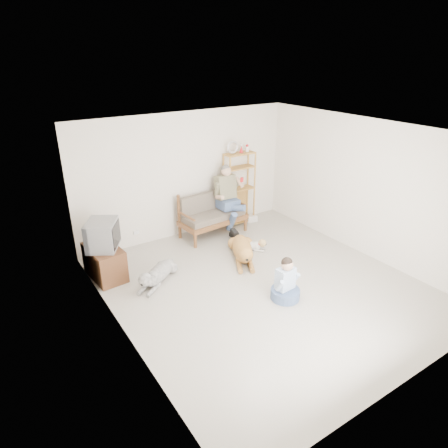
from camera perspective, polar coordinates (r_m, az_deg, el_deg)
floor at (r=7.21m, az=5.54°, el=-8.75°), size 5.50×5.50×0.00m
ceiling at (r=6.20m, az=6.53°, el=12.83°), size 5.50×5.50×0.00m
wall_back at (r=8.75m, az=-5.42°, el=6.98°), size 5.00×0.00×5.00m
wall_front at (r=5.01m, az=26.31°, el=-9.01°), size 5.00×0.00×5.00m
wall_left at (r=5.49m, az=-14.86°, el=-4.30°), size 0.00×5.50×5.50m
wall_right at (r=8.31m, az=19.60°, el=4.77°), size 0.00×5.50×5.50m
loveseat at (r=8.93m, az=-1.79°, el=1.54°), size 1.55×0.83×0.95m
man at (r=8.87m, az=0.90°, el=2.91°), size 0.58×0.83×1.35m
etagere at (r=9.37m, az=2.16°, el=5.18°), size 0.76×0.33×2.01m
book_stack at (r=9.74m, az=3.96°, el=0.84°), size 0.28×0.23×0.16m
tv_stand at (r=7.60m, az=-16.73°, el=-5.26°), size 0.58×0.94×0.60m
crt_tv at (r=7.35m, az=-16.94°, el=-1.47°), size 0.74×0.78×0.51m
wall_outlet at (r=8.64m, az=-12.42°, el=-1.18°), size 0.12×0.02×0.08m
golden_retriever at (r=7.95m, az=2.71°, el=-3.75°), size 0.87×1.43×0.47m
shaggy_dog at (r=7.29m, az=-9.60°, el=-7.12°), size 1.08×0.90×0.40m
terrier at (r=8.34m, az=4.28°, el=-3.02°), size 0.53×0.55×0.26m
child at (r=6.78m, az=8.78°, el=-8.46°), size 0.49×0.49×0.77m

